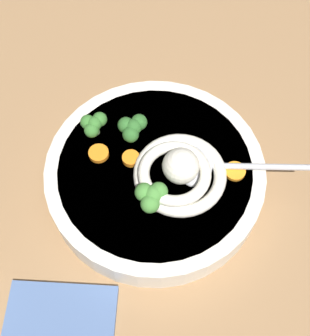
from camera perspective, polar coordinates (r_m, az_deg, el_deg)
The scene contains 10 objects.
table_slab at distance 61.47cm, azimuth -2.64°, elevation -5.37°, with size 138.30×138.30×3.29cm, color #936D47.
soup_bowl at distance 59.19cm, azimuth 0.00°, elevation -1.01°, with size 27.65×27.65×4.52cm.
noodle_pile at distance 55.28cm, azimuth 2.94°, elevation -0.51°, with size 12.52×12.28×5.03cm.
soup_spoon at distance 56.84cm, azimuth 6.29°, elevation 0.28°, with size 8.66×17.39×1.60cm.
broccoli_floret_front at distance 58.99cm, azimuth -7.62°, elevation 5.42°, with size 3.72×3.20×2.94cm.
broccoli_floret_far at distance 53.17cm, azimuth -0.39°, elevation -3.34°, with size 4.40×3.78×3.48cm.
broccoli_floret_beside_noodles at distance 58.05cm, azimuth -2.82°, elevation 5.05°, with size 4.08×3.51×3.22cm.
carrot_slice_extra_a at distance 57.60cm, azimuth 9.86°, elevation -0.39°, with size 2.60×2.60×0.51cm, color orange.
carrot_slice_rear at distance 58.37cm, azimuth -6.98°, elevation 1.80°, with size 2.55×2.55×0.63cm, color orange.
carrot_slice_extra_b at distance 57.56cm, azimuth -3.00°, elevation 1.19°, with size 2.20×2.20×0.78cm, color orange.
Camera 1 is at (21.95, 10.78, 58.04)cm, focal length 49.29 mm.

